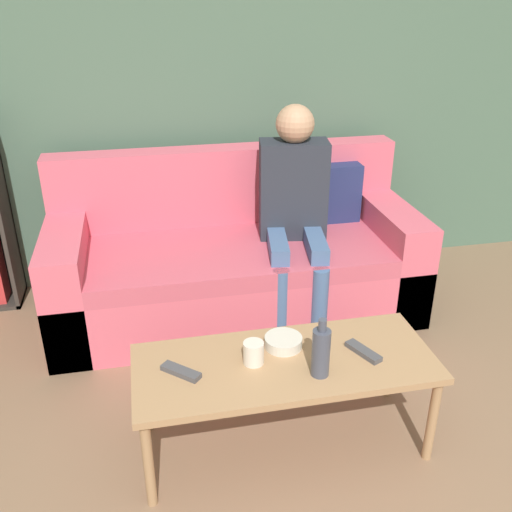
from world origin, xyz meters
name	(u,v)px	position (x,y,z in m)	size (l,w,h in m)	color
wall_back	(233,76)	(0.00, 2.74, 1.30)	(12.00, 0.06, 2.60)	#4C6B56
couch	(236,262)	(-0.10, 2.19, 0.31)	(2.11, 0.88, 0.93)	#DB5B70
coffee_table	(285,369)	(-0.10, 1.00, 0.39)	(1.23, 0.50, 0.44)	#A87F56
person_adult	(294,198)	(0.23, 2.11, 0.72)	(0.43, 0.66, 1.23)	#476693
cup_near	(254,353)	(-0.23, 1.02, 0.48)	(0.08, 0.08, 0.10)	silver
tv_remote_0	(363,351)	(0.23, 0.99, 0.45)	(0.11, 0.17, 0.02)	#47474C
tv_remote_1	(181,372)	(-0.52, 1.01, 0.45)	(0.16, 0.15, 0.02)	#47474C
snack_bowl	(283,342)	(-0.09, 1.10, 0.46)	(0.16, 0.16, 0.05)	beige
bottle	(321,352)	(0.01, 0.89, 0.54)	(0.07, 0.07, 0.25)	#424756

